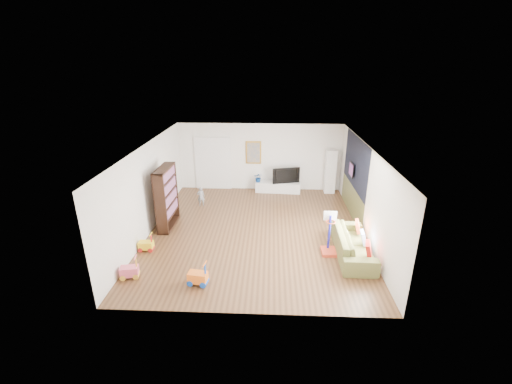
{
  "coord_description": "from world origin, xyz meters",
  "views": [
    {
      "loc": [
        0.45,
        -9.54,
        5.02
      ],
      "look_at": [
        0.0,
        0.4,
        1.15
      ],
      "focal_mm": 24.0,
      "sensor_mm": 36.0,
      "label": 1
    }
  ],
  "objects_px": {
    "media_console": "(278,187)",
    "bookshelf": "(167,198)",
    "basketball_hoop": "(330,234)",
    "sofa": "(353,244)"
  },
  "relations": [
    {
      "from": "bookshelf",
      "to": "sofa",
      "type": "relative_size",
      "value": 0.86
    },
    {
      "from": "bookshelf",
      "to": "basketball_hoop",
      "type": "bearing_deg",
      "value": -16.09
    },
    {
      "from": "media_console",
      "to": "bookshelf",
      "type": "height_order",
      "value": "bookshelf"
    },
    {
      "from": "sofa",
      "to": "basketball_hoop",
      "type": "xyz_separation_m",
      "value": [
        -0.64,
        0.04,
        0.27
      ]
    },
    {
      "from": "sofa",
      "to": "media_console",
      "type": "bearing_deg",
      "value": 24.32
    },
    {
      "from": "media_console",
      "to": "bookshelf",
      "type": "relative_size",
      "value": 0.92
    },
    {
      "from": "sofa",
      "to": "basketball_hoop",
      "type": "distance_m",
      "value": 0.69
    },
    {
      "from": "media_console",
      "to": "basketball_hoop",
      "type": "bearing_deg",
      "value": -70.33
    },
    {
      "from": "basketball_hoop",
      "to": "sofa",
      "type": "bearing_deg",
      "value": -4.3
    },
    {
      "from": "media_console",
      "to": "bookshelf",
      "type": "distance_m",
      "value": 4.82
    }
  ]
}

